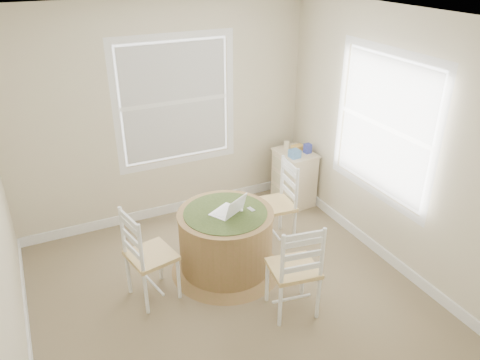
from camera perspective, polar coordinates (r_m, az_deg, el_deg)
room at (r=4.17m, az=-0.41°, el=1.56°), size 3.64×3.64×2.64m
round_table at (r=4.83m, az=-1.74°, el=-7.18°), size 1.15×1.15×0.70m
chair_left at (r=4.51m, az=-10.79°, el=-8.97°), size 0.48×0.49×0.95m
chair_near at (r=4.31m, az=6.53°, el=-10.58°), size 0.48×0.46×0.95m
chair_right at (r=5.25m, az=4.20°, el=-2.99°), size 0.44×0.46×0.95m
laptop at (r=4.64m, az=-1.43°, el=-3.75°), size 0.39×0.38×0.21m
mouse at (r=4.70m, az=0.01°, el=-3.59°), size 0.07×0.09×0.03m
phone at (r=4.71m, az=1.36°, el=-3.63°), size 0.06×0.10×0.02m
keys at (r=4.81m, az=0.07°, el=-2.87°), size 0.07×0.06×0.02m
corner_chest at (r=6.13m, az=6.58°, el=0.32°), size 0.43×0.57×0.72m
tissue_box at (r=5.82m, az=6.69°, el=3.25°), size 0.13×0.13×0.10m
box_yellow at (r=6.04m, az=7.03°, el=3.92°), size 0.16×0.11×0.06m
box_blue at (r=5.96m, az=8.15°, el=3.84°), size 0.08×0.08×0.12m
cup_cream at (r=6.07m, az=5.80°, el=4.25°), size 0.07×0.07×0.09m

